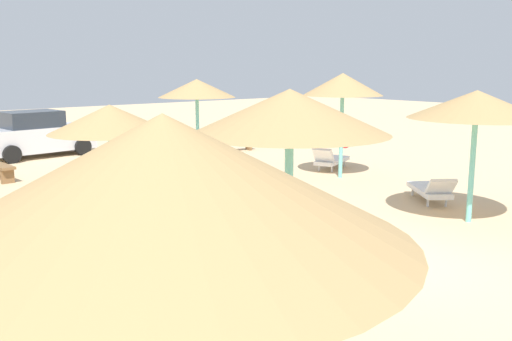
# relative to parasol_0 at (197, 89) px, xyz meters

# --- Properties ---
(ground_plane) EXTENTS (80.00, 80.00, 0.00)m
(ground_plane) POSITION_rel_parasol_0_xyz_m (-3.10, -9.76, -2.63)
(ground_plane) COLOR #DBBA8C
(parasol_0) EXTENTS (2.56, 2.56, 2.94)m
(parasol_0) POSITION_rel_parasol_0_xyz_m (0.00, 0.00, 0.00)
(parasol_0) COLOR #6BC6BC
(parasol_0) RESTS_ON ground
(parasol_1) EXTENTS (2.40, 2.40, 3.16)m
(parasol_1) POSITION_rel_parasol_0_xyz_m (2.28, -4.35, 0.16)
(parasol_1) COLOR #6BC6BC
(parasol_1) RESTS_ON ground
(parasol_2) EXTENTS (2.87, 2.87, 2.86)m
(parasol_2) POSITION_rel_parasol_0_xyz_m (0.67, -9.51, -0.07)
(parasol_2) COLOR #6BC6BC
(parasol_2) RESTS_ON ground
(parasol_4) EXTENTS (2.64, 2.64, 3.12)m
(parasol_4) POSITION_rel_parasol_0_xyz_m (-9.09, -13.20, 0.14)
(parasol_4) COLOR #6BC6BC
(parasol_4) RESTS_ON ground
(parasol_5) EXTENTS (2.40, 2.40, 2.62)m
(parasol_5) POSITION_rel_parasol_0_xyz_m (-5.68, -5.39, -0.30)
(parasol_5) COLOR #6BC6BC
(parasol_5) RESTS_ON ground
(parasol_8) EXTENTS (2.70, 2.70, 3.06)m
(parasol_8) POSITION_rel_parasol_0_xyz_m (-5.39, -10.20, 0.12)
(parasol_8) COLOR #6BC6BC
(parasol_8) RESTS_ON ground
(lounger_0) EXTENTS (0.97, 1.94, 0.79)m
(lounger_0) POSITION_rel_parasol_0_xyz_m (-0.92, -1.86, -2.30)
(lounger_0) COLOR white
(lounger_0) RESTS_ON ground
(lounger_1) EXTENTS (1.95, 1.28, 0.80)m
(lounger_1) POSITION_rel_parasol_0_xyz_m (3.07, -3.22, -2.30)
(lounger_1) COLOR white
(lounger_1) RESTS_ON ground
(lounger_2) EXTENTS (1.66, 1.87, 0.76)m
(lounger_2) POSITION_rel_parasol_0_xyz_m (1.62, -7.94, -2.31)
(lounger_2) COLOR white
(lounger_2) RESTS_ON ground
(lounger_5) EXTENTS (1.92, 1.55, 0.76)m
(lounger_5) POSITION_rel_parasol_0_xyz_m (-4.05, -4.85, -2.31)
(lounger_5) COLOR white
(lounger_5) RESTS_ON ground
(bench_0) EXTENTS (0.50, 1.52, 0.49)m
(bench_0) POSITION_rel_parasol_0_xyz_m (-5.84, 1.83, -2.28)
(bench_0) COLOR brown
(bench_0) RESTS_ON ground
(bench_1) EXTENTS (1.55, 0.68, 0.49)m
(bench_1) POSITION_rel_parasol_0_xyz_m (3.24, 2.03, -2.28)
(bench_1) COLOR brown
(bench_1) RESTS_ON ground
(parked_car) EXTENTS (4.14, 2.27, 1.72)m
(parked_car) POSITION_rel_parasol_0_xyz_m (-3.41, 5.76, -1.80)
(parked_car) COLOR silver
(parked_car) RESTS_ON ground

